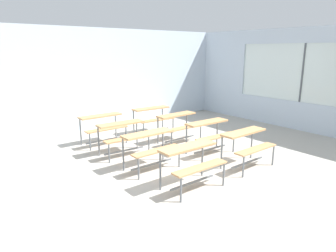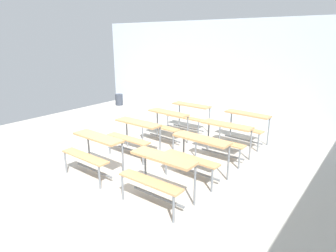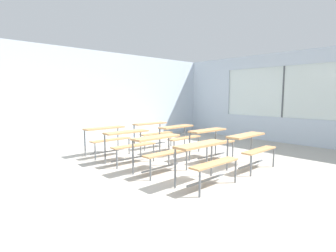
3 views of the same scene
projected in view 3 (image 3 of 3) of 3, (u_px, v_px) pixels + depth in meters
ground at (195, 178)px, 5.16m from camera, size 10.00×9.00×0.05m
wall_back at (87, 98)px, 8.25m from camera, size 10.00×0.12×3.00m
wall_right at (303, 100)px, 8.28m from camera, size 0.12×9.00×3.00m
desk_bench_r0c0 at (205, 154)px, 4.61m from camera, size 1.10×0.60×0.74m
desk_bench_r0c1 at (251, 143)px, 5.67m from camera, size 1.11×0.60×0.74m
desk_bench_r1c0 at (160, 145)px, 5.40m from camera, size 1.10×0.60×0.74m
desk_bench_r1c1 at (211, 137)px, 6.47m from camera, size 1.12×0.63×0.74m
desk_bench_r2c0 at (129, 139)px, 6.19m from camera, size 1.13×0.64×0.74m
desk_bench_r2c1 at (179, 133)px, 7.24m from camera, size 1.11×0.61×0.74m
desk_bench_r3c0 at (107, 134)px, 6.94m from camera, size 1.10×0.59×0.74m
desk_bench_r3c1 at (152, 129)px, 8.05m from camera, size 1.13×0.64×0.74m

